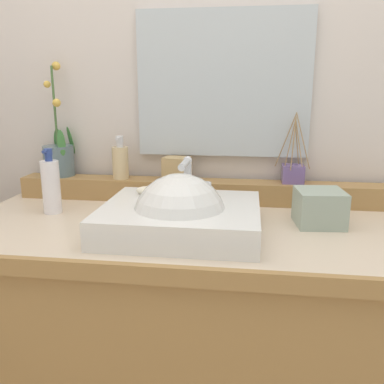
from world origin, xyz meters
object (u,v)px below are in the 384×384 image
object	(u,v)px
soap_dispenser	(120,162)
trinket_box	(177,169)
soap_bar	(148,190)
sink_basin	(180,219)
reed_diffuser	(293,173)
tissue_box	(319,208)
potted_plant	(59,155)
lotion_bottle	(51,186)

from	to	relation	value
soap_dispenser	trinket_box	xyz separation A→B (m)	(0.20, 0.00, -0.02)
soap_bar	soap_dispenser	world-z (taller)	soap_dispenser
sink_basin	reed_diffuser	size ratio (longest dim) A/B	1.81
sink_basin	reed_diffuser	xyz separation A→B (m)	(0.33, 0.34, 0.07)
sink_basin	reed_diffuser	bearing A→B (deg)	46.31
sink_basin	soap_bar	world-z (taller)	sink_basin
sink_basin	soap_bar	distance (m)	0.17
soap_dispenser	tissue_box	distance (m)	0.68
potted_plant	reed_diffuser	distance (m)	0.83
trinket_box	reed_diffuser	bearing A→B (deg)	13.35
sink_basin	tissue_box	size ratio (longest dim) A/B	3.25
soap_bar	tissue_box	distance (m)	0.50
sink_basin	soap_dispenser	distance (m)	0.42
lotion_bottle	tissue_box	size ratio (longest dim) A/B	1.57
reed_diffuser	lotion_bottle	xyz separation A→B (m)	(-0.76, -0.21, -0.02)
trinket_box	tissue_box	distance (m)	0.49
soap_bar	reed_diffuser	distance (m)	0.50
tissue_box	potted_plant	bearing A→B (deg)	166.10
soap_bar	tissue_box	size ratio (longest dim) A/B	0.54
sink_basin	trinket_box	xyz separation A→B (m)	(-0.06, 0.32, 0.08)
soap_bar	potted_plant	size ratio (longest dim) A/B	0.18
reed_diffuser	trinket_box	xyz separation A→B (m)	(-0.39, -0.02, 0.01)
sink_basin	trinket_box	bearing A→B (deg)	101.42
lotion_bottle	tissue_box	world-z (taller)	lotion_bottle
trinket_box	potted_plant	bearing A→B (deg)	-172.49
sink_basin	soap_bar	xyz separation A→B (m)	(-0.12, 0.11, 0.05)
tissue_box	lotion_bottle	bearing A→B (deg)	179.65
lotion_bottle	soap_dispenser	bearing A→B (deg)	48.99
potted_plant	soap_dispenser	bearing A→B (deg)	-5.54
potted_plant	lotion_bottle	world-z (taller)	potted_plant
sink_basin	trinket_box	world-z (taller)	sink_basin
sink_basin	soap_dispenser	world-z (taller)	soap_dispenser
potted_plant	tissue_box	bearing A→B (deg)	-13.90
reed_diffuser	tissue_box	size ratio (longest dim) A/B	1.80
sink_basin	potted_plant	xyz separation A→B (m)	(-0.50, 0.34, 0.11)
lotion_bottle	reed_diffuser	bearing A→B (deg)	15.80
sink_basin	trinket_box	size ratio (longest dim) A/B	4.86
sink_basin	soap_dispenser	size ratio (longest dim) A/B	2.82
sink_basin	lotion_bottle	world-z (taller)	lotion_bottle
reed_diffuser	trinket_box	world-z (taller)	reed_diffuser
sink_basin	tissue_box	bearing A→B (deg)	17.79
lotion_bottle	potted_plant	bearing A→B (deg)	108.25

